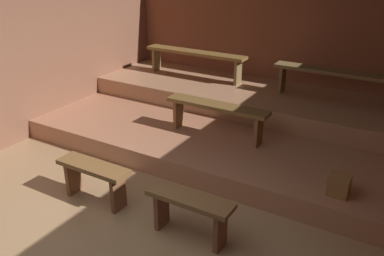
% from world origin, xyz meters
% --- Properties ---
extents(ground, '(6.42, 5.71, 0.08)m').
position_xyz_m(ground, '(0.00, 2.46, -0.04)').
color(ground, '#A5805A').
extents(wall_back, '(6.42, 0.06, 2.76)m').
position_xyz_m(wall_back, '(0.00, 4.94, 1.38)').
color(wall_back, brown).
rests_on(wall_back, ground).
extents(wall_left, '(0.06, 5.71, 2.76)m').
position_xyz_m(wall_left, '(-2.84, 2.46, 1.38)').
color(wall_left, brown).
rests_on(wall_left, ground).
extents(platform_lower, '(5.62, 3.19, 0.29)m').
position_xyz_m(platform_lower, '(0.00, 3.32, 0.14)').
color(platform_lower, '#B17455').
rests_on(platform_lower, ground).
extents(platform_middle, '(5.62, 1.59, 0.29)m').
position_xyz_m(platform_middle, '(0.00, 4.12, 0.43)').
color(platform_middle, tan).
rests_on(platform_middle, platform_lower).
extents(bench_floor_left, '(0.93, 0.28, 0.49)m').
position_xyz_m(bench_floor_left, '(-0.65, 0.90, 0.36)').
color(bench_floor_left, brown).
rests_on(bench_floor_left, ground).
extents(bench_floor_right, '(0.93, 0.28, 0.49)m').
position_xyz_m(bench_floor_right, '(0.65, 0.90, 0.36)').
color(bench_floor_right, brown).
rests_on(bench_floor_right, ground).
extents(bench_lower_center, '(1.52, 0.28, 0.49)m').
position_xyz_m(bench_lower_center, '(-0.00, 2.73, 0.67)').
color(bench_lower_center, brown).
rests_on(bench_lower_center, platform_lower).
extents(bench_middle_left, '(1.98, 0.28, 0.49)m').
position_xyz_m(bench_middle_left, '(-1.27, 4.29, 0.97)').
color(bench_middle_left, brown).
rests_on(bench_middle_left, platform_middle).
extents(bench_middle_right, '(1.98, 0.28, 0.49)m').
position_xyz_m(bench_middle_right, '(1.27, 4.29, 0.97)').
color(bench_middle_right, brown).
rests_on(bench_middle_right, platform_middle).
extents(wooden_crate_lower, '(0.22, 0.22, 0.22)m').
position_xyz_m(wooden_crate_lower, '(1.87, 2.05, 0.40)').
color(wooden_crate_lower, olive).
rests_on(wooden_crate_lower, platform_lower).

